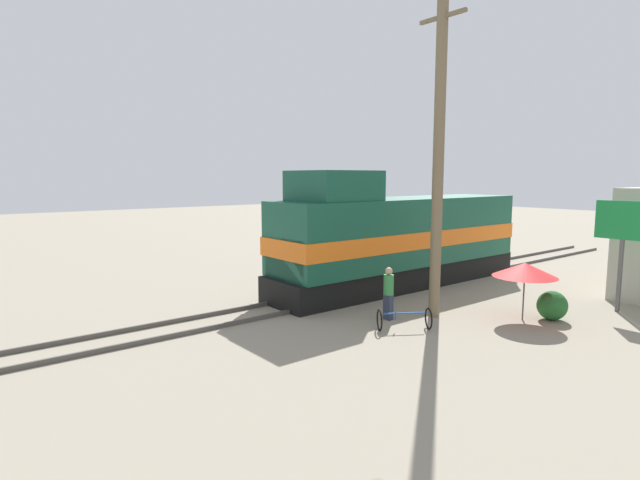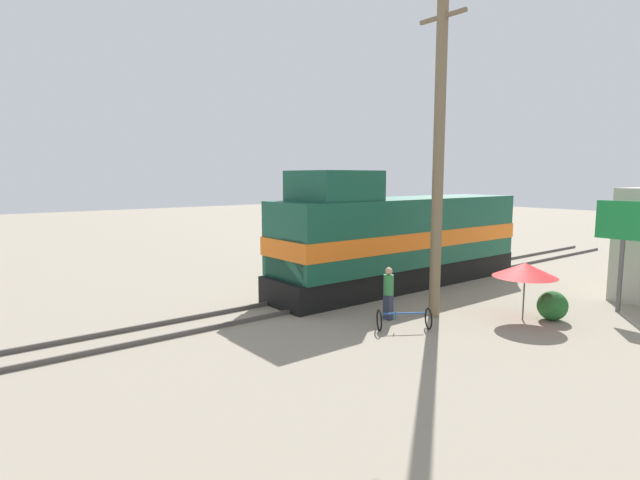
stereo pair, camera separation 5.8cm
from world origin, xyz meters
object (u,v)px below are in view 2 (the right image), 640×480
Objects in this scene: utility_pole at (439,149)px; bicycle at (404,319)px; vendor_umbrella at (525,270)px; person_bystander at (388,291)px; locomotive at (396,239)px; billboard_sign at (624,229)px.

utility_pole reaches higher than bicycle.
vendor_umbrella is 1.17× the size of person_bystander.
locomotive is 7.39× the size of person_bystander.
billboard_sign reaches higher than bicycle.
billboard_sign is 8.63m from person_bystander.
utility_pole is 6.46× the size of bicycle.
billboard_sign is 2.27× the size of bicycle.
bicycle is (0.43, -2.00, -5.33)m from utility_pole.
person_bystander is (-4.40, -7.15, -1.99)m from billboard_sign.
locomotive is at bearing 130.24° from person_bystander.
person_bystander reaches higher than bicycle.
vendor_umbrella reaches higher than bicycle.
vendor_umbrella is (6.20, -0.45, -0.39)m from locomotive.
vendor_umbrella is 4.53m from bicycle.
locomotive reaches higher than billboard_sign.
vendor_umbrella reaches higher than person_bystander.
person_bystander is 1.03× the size of bicycle.
billboard_sign reaches higher than vendor_umbrella.
vendor_umbrella is at bearing 99.36° from bicycle.
locomotive is 6.23m from vendor_umbrella.
billboard_sign is at bearing 66.91° from vendor_umbrella.
billboard_sign is at bearing 22.36° from locomotive.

